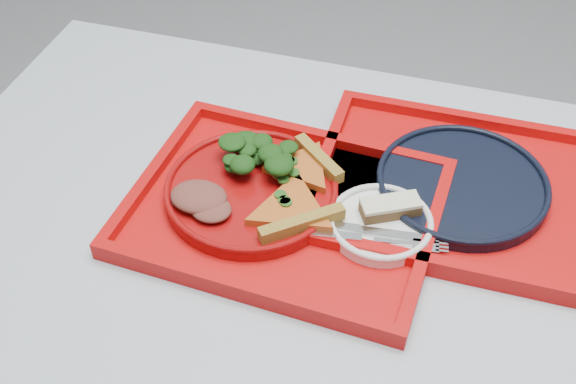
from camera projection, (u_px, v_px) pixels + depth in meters
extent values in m
cube|color=#ABB5C0|center=(432.00, 251.00, 1.05)|extent=(1.60, 0.80, 0.03)
cylinder|color=gray|center=(122.00, 190.00, 1.68)|extent=(0.05, 0.05, 0.72)
cube|color=#B80A09|center=(284.00, 211.00, 1.08)|extent=(0.47, 0.37, 0.01)
cube|color=#B80A09|center=(460.00, 192.00, 1.11)|extent=(0.45, 0.35, 0.01)
cylinder|color=maroon|center=(251.00, 192.00, 1.09)|extent=(0.26, 0.26, 0.02)
cylinder|color=white|center=(380.00, 226.00, 1.04)|extent=(0.15, 0.15, 0.01)
cylinder|color=black|center=(462.00, 186.00, 1.10)|extent=(0.26, 0.26, 0.02)
ellipsoid|color=black|center=(256.00, 149.00, 1.11)|extent=(0.10, 0.09, 0.05)
ellipsoid|color=brown|center=(199.00, 197.00, 1.05)|extent=(0.09, 0.07, 0.03)
cube|color=#54321C|center=(390.00, 209.00, 1.04)|extent=(0.09, 0.07, 0.02)
cube|color=beige|center=(391.00, 203.00, 1.04)|extent=(0.09, 0.07, 0.01)
cube|color=silver|center=(370.00, 231.00, 1.02)|extent=(0.19, 0.04, 0.01)
cube|color=silver|center=(372.00, 239.00, 1.01)|extent=(0.19, 0.05, 0.01)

